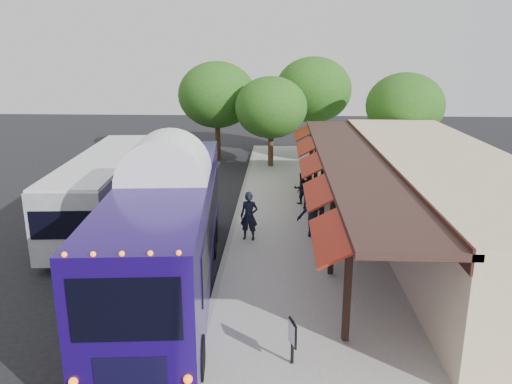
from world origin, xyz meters
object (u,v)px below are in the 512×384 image
(ped_b, at_px, (301,188))
(sign_board, at_px, (292,335))
(ped_c, at_px, (308,192))
(city_bus, at_px, (107,186))
(coach_bus, at_px, (169,226))
(ped_d, at_px, (313,213))
(ped_a, at_px, (249,216))

(ped_b, xyz_separation_m, sign_board, (-0.73, -13.31, -0.02))
(ped_c, xyz_separation_m, sign_board, (-1.02, -12.31, -0.10))
(city_bus, xyz_separation_m, ped_b, (8.71, 2.88, -0.76))
(coach_bus, bearing_deg, ped_c, 54.32)
(ped_d, bearing_deg, city_bus, -10.30)
(city_bus, height_order, ped_b, city_bus)
(ped_d, bearing_deg, ped_b, -85.82)
(coach_bus, height_order, city_bus, coach_bus)
(ped_b, xyz_separation_m, ped_c, (0.29, -1.00, 0.09))
(ped_a, relative_size, ped_c, 1.12)
(ped_a, xyz_separation_m, sign_board, (1.55, -8.26, -0.21))
(city_bus, bearing_deg, coach_bus, -61.25)
(coach_bus, relative_size, ped_a, 6.50)
(ped_c, bearing_deg, ped_d, 86.41)
(coach_bus, distance_m, ped_d, 6.75)
(city_bus, height_order, ped_d, city_bus)
(city_bus, relative_size, sign_board, 10.14)
(coach_bus, bearing_deg, sign_board, -52.14)
(ped_a, height_order, sign_board, ped_a)
(coach_bus, bearing_deg, ped_a, 56.02)
(city_bus, relative_size, ped_c, 6.60)
(ped_a, distance_m, ped_b, 5.54)
(ped_c, bearing_deg, sign_board, 81.69)
(ped_a, bearing_deg, ped_d, 19.62)
(ped_a, bearing_deg, ped_c, 67.26)
(ped_b, height_order, sign_board, ped_b)
(city_bus, distance_m, ped_c, 9.22)
(sign_board, bearing_deg, ped_a, 82.91)
(ped_c, distance_m, sign_board, 12.35)
(ped_d, bearing_deg, coach_bus, 43.94)
(city_bus, distance_m, ped_d, 9.18)
(ped_a, bearing_deg, ped_b, 75.37)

